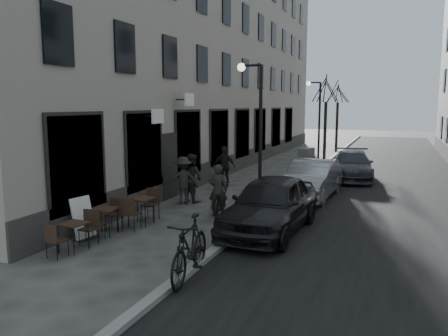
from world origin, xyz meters
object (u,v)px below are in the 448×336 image
Objects in this scene: bistro_set_a at (73,234)px; pedestrian_mid at (183,180)px; bistro_set_b at (105,219)px; pedestrian_far at (224,167)px; car_near at (271,204)px; bistro_set_c at (141,208)px; utility_cabinet at (306,163)px; car_mid at (312,179)px; pedestrian_near at (192,178)px; moped at (190,248)px; sign_board at (84,222)px; bicycle at (218,200)px; tree_far at (338,92)px; streetlamp_near at (256,121)px; car_far at (352,165)px; streetlamp_far at (317,114)px; tree_near at (326,90)px.

pedestrian_mid is (0.13, 5.87, 0.44)m from bistro_set_a.
pedestrian_mid is at bearing 77.65° from bistro_set_b.
pedestrian_far is 7.24m from car_near.
bistro_set_c is 0.93× the size of pedestrian_far.
car_near reaches higher than utility_cabinet.
pedestrian_near is at bearing -145.97° from car_mid.
car_mid is (4.30, 2.85, -0.14)m from pedestrian_mid.
sign_board is at bearing 153.03° from moped.
pedestrian_near is at bearing 76.05° from bistro_set_b.
pedestrian_mid reaches higher than bicycle.
tree_far is 3.20× the size of pedestrian_mid.
pedestrian_far reaches higher than bistro_set_c.
utility_cabinet is (0.27, 7.72, -2.40)m from streetlamp_near.
tree_far is at bearing -74.55° from pedestrian_near.
sign_board is 0.24× the size of car_near.
sign_board is at bearing -131.68° from bistro_set_b.
bicycle is at bearing -68.57° from pedestrian_far.
tree_far is at bearing -109.97° from bicycle.
car_near is at bearing -89.34° from car_mid.
bistro_set_b is at bearing -110.66° from bistro_set_c.
moped is (-1.95, -14.44, -0.04)m from car_far.
car_near is at bearing 73.90° from moped.
utility_cabinet is at bearing 107.24° from car_mid.
sign_board is (-3.53, -25.76, -4.19)m from tree_far.
pedestrian_mid is 5.16m from car_mid.
pedestrian_far is at bearing 124.72° from streetlamp_near.
car_near is (3.92, 0.76, 0.30)m from bistro_set_c.
pedestrian_far is (0.16, 3.75, 0.04)m from pedestrian_mid.
pedestrian_mid is 7.22m from moped.
tree_far reaches higher than bicycle.
bistro_set_a is (-3.00, -17.71, -2.71)m from streetlamp_far.
pedestrian_mid is (-0.13, 3.11, 0.37)m from bistro_set_c.
moped is (1.50, -5.21, 0.14)m from bicycle.
utility_cabinet is 7.76m from pedestrian_near.
car_near is (0.90, -9.92, 0.06)m from utility_cabinet.
tree_far is 3.05× the size of pedestrian_near.
bistro_set_c is 4.00m from car_near.
pedestrian_mid is at bearing 92.71° from sign_board.
bistro_set_a is 0.81× the size of pedestrian_far.
streetlamp_far is 16.76m from bistro_set_b.
tree_near reaches higher than car_mid.
streetlamp_far reaches higher than sign_board.
pedestrian_mid is 9.68m from car_far.
bistro_set_a is at bearing -98.43° from tree_near.
streetlamp_near is 0.89× the size of tree_near.
moped is at bearing 84.18° from pedestrian_mid.
streetlamp_far is 0.89× the size of tree_near.
bistro_set_c is (0.26, 2.76, 0.07)m from bistro_set_a.
streetlamp_near is 3.42m from car_near.
pedestrian_near is (-2.71, 0.56, -2.22)m from streetlamp_near.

